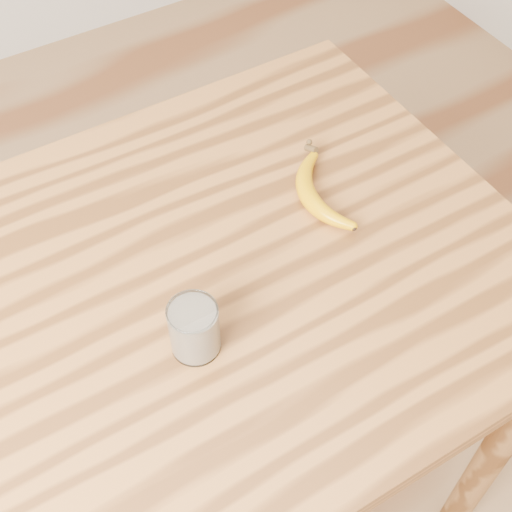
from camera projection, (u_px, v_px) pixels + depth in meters
room at (89, 43)px, 0.69m from camera, size 4.04×4.04×2.70m
table at (156, 352)px, 1.14m from camera, size 1.20×0.80×0.90m
smoothie_glass at (194, 329)px, 0.96m from camera, size 0.07×0.07×0.09m
banana at (308, 196)px, 1.15m from camera, size 0.14×0.26×0.03m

